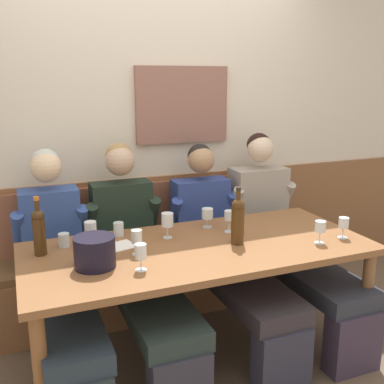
# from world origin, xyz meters

# --- Properties ---
(ground_plane) EXTENTS (6.80, 6.80, 0.02)m
(ground_plane) POSITION_xyz_m (0.00, 0.00, -0.01)
(ground_plane) COLOR brown
(ground_plane) RESTS_ON ground
(room_wall_back) EXTENTS (6.80, 0.12, 2.80)m
(room_wall_back) POSITION_xyz_m (0.00, 1.09, 1.40)
(room_wall_back) COLOR beige
(room_wall_back) RESTS_ON ground
(wood_wainscot_panel) EXTENTS (6.80, 0.03, 0.97)m
(wood_wainscot_panel) POSITION_xyz_m (0.00, 1.04, 0.49)
(wood_wainscot_panel) COLOR brown
(wood_wainscot_panel) RESTS_ON ground
(wall_bench) EXTENTS (2.32, 0.42, 0.94)m
(wall_bench) POSITION_xyz_m (0.00, 0.83, 0.28)
(wall_bench) COLOR brown
(wall_bench) RESTS_ON ground
(dining_table) EXTENTS (2.02, 0.90, 0.75)m
(dining_table) POSITION_xyz_m (0.00, 0.11, 0.67)
(dining_table) COLOR brown
(dining_table) RESTS_ON ground
(person_right_seat) EXTENTS (0.48, 1.33, 1.26)m
(person_right_seat) POSITION_xyz_m (-0.77, 0.43, 0.61)
(person_right_seat) COLOR #273335
(person_right_seat) RESTS_ON ground
(person_left_seat) EXTENTS (0.52, 1.33, 1.27)m
(person_left_seat) POSITION_xyz_m (-0.29, 0.41, 0.60)
(person_left_seat) COLOR #302E3C
(person_left_seat) RESTS_ON ground
(person_center_right_seat) EXTENTS (0.52, 1.32, 1.24)m
(person_center_right_seat) POSITION_xyz_m (0.31, 0.40, 0.59)
(person_center_right_seat) COLOR #2D2D3D
(person_center_right_seat) RESTS_ON ground
(person_center_left_seat) EXTENTS (0.54, 1.33, 1.29)m
(person_center_left_seat) POSITION_xyz_m (0.80, 0.44, 0.62)
(person_center_left_seat) COLOR #372D40
(person_center_left_seat) RESTS_ON ground
(ice_bucket) EXTENTS (0.21, 0.21, 0.16)m
(ice_bucket) POSITION_xyz_m (-0.62, 0.03, 0.83)
(ice_bucket) COLOR black
(ice_bucket) RESTS_ON dining_table
(wine_bottle_clear_water) EXTENTS (0.07, 0.07, 0.33)m
(wine_bottle_clear_water) POSITION_xyz_m (-0.87, 0.31, 0.89)
(wine_bottle_clear_water) COLOR #402811
(wine_bottle_clear_water) RESTS_ON dining_table
(wine_bottle_amber_mid) EXTENTS (0.08, 0.08, 0.34)m
(wine_bottle_amber_mid) POSITION_xyz_m (0.22, 0.06, 0.90)
(wine_bottle_amber_mid) COLOR #462C12
(wine_bottle_amber_mid) RESTS_ON dining_table
(wine_glass_center_rear) EXTENTS (0.07, 0.07, 0.16)m
(wine_glass_center_rear) POSITION_xyz_m (-0.13, 0.30, 0.86)
(wine_glass_center_rear) COLOR silver
(wine_glass_center_rear) RESTS_ON dining_table
(wine_glass_center_front) EXTENTS (0.07, 0.07, 0.13)m
(wine_glass_center_front) POSITION_xyz_m (0.18, 0.40, 0.83)
(wine_glass_center_front) COLOR silver
(wine_glass_center_front) RESTS_ON dining_table
(wine_glass_right_end) EXTENTS (0.07, 0.07, 0.16)m
(wine_glass_right_end) POSITION_xyz_m (-0.59, 0.29, 0.87)
(wine_glass_right_end) COLOR silver
(wine_glass_right_end) RESTS_ON dining_table
(wine_glass_mid_left) EXTENTS (0.06, 0.06, 0.14)m
(wine_glass_mid_left) POSITION_xyz_m (-0.41, -0.10, 0.84)
(wine_glass_mid_left) COLOR silver
(wine_glass_mid_left) RESTS_ON dining_table
(wine_glass_by_bottle) EXTENTS (0.06, 0.06, 0.14)m
(wine_glass_by_bottle) POSITION_xyz_m (0.68, -0.12, 0.84)
(wine_glass_by_bottle) COLOR silver
(wine_glass_by_bottle) RESTS_ON dining_table
(wine_glass_mid_right) EXTENTS (0.06, 0.06, 0.13)m
(wine_glass_mid_right) POSITION_xyz_m (0.87, -0.10, 0.84)
(wine_glass_mid_right) COLOR silver
(wine_glass_mid_right) RESTS_ON dining_table
(wine_glass_left_end) EXTENTS (0.06, 0.06, 0.14)m
(wine_glass_left_end) POSITION_xyz_m (0.27, 0.26, 0.85)
(wine_glass_left_end) COLOR silver
(wine_glass_left_end) RESTS_ON dining_table
(wine_glass_near_bucket) EXTENTS (0.06, 0.06, 0.14)m
(wine_glass_near_bucket) POSITION_xyz_m (-0.37, 0.11, 0.85)
(wine_glass_near_bucket) COLOR silver
(wine_glass_near_bucket) RESTS_ON dining_table
(water_tumbler_center) EXTENTS (0.06, 0.06, 0.08)m
(water_tumbler_center) POSITION_xyz_m (-0.73, 0.39, 0.79)
(water_tumbler_center) COLOR silver
(water_tumbler_center) RESTS_ON dining_table
(water_tumbler_left) EXTENTS (0.06, 0.06, 0.09)m
(water_tumbler_left) POSITION_xyz_m (-0.40, 0.46, 0.79)
(water_tumbler_left) COLOR silver
(water_tumbler_left) RESTS_ON dining_table
(tasting_sheet_left_guest) EXTENTS (0.24, 0.20, 0.00)m
(tasting_sheet_left_guest) POSITION_xyz_m (-0.45, 0.27, 0.75)
(tasting_sheet_left_guest) COLOR white
(tasting_sheet_left_guest) RESTS_ON dining_table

